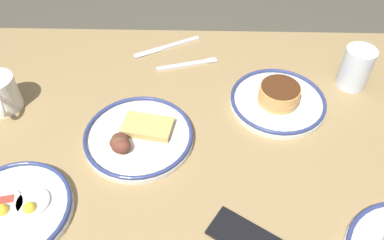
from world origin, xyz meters
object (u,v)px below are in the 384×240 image
(plate_near_main, at_px, (138,137))
(fork_near, at_px, (188,64))
(drinking_glass, at_px, (355,69))
(plate_center_pancakes, at_px, (278,99))
(coffee_mug, at_px, (0,94))
(butter_knife, at_px, (167,47))
(plate_far_companion, at_px, (12,210))
(cell_phone, at_px, (244,237))

(plate_near_main, bearing_deg, fork_near, -110.24)
(drinking_glass, bearing_deg, plate_center_pancakes, 22.46)
(coffee_mug, bearing_deg, butter_knife, -145.80)
(fork_near, bearing_deg, plate_far_companion, 55.69)
(fork_near, bearing_deg, drinking_glass, 170.88)
(cell_phone, height_order, butter_knife, cell_phone)
(fork_near, bearing_deg, butter_knife, -52.39)
(plate_near_main, height_order, plate_center_pancakes, plate_center_pancakes)
(plate_near_main, xyz_separation_m, drinking_glass, (-0.58, -0.23, 0.04))
(plate_center_pancakes, relative_size, fork_near, 1.39)
(butter_knife, bearing_deg, fork_near, 127.61)
(fork_near, bearing_deg, cell_phone, 103.37)
(drinking_glass, bearing_deg, fork_near, -9.12)
(plate_far_companion, xyz_separation_m, cell_phone, (-0.49, 0.04, -0.01))
(coffee_mug, relative_size, drinking_glass, 1.03)
(drinking_glass, bearing_deg, cell_phone, 55.23)
(cell_phone, bearing_deg, plate_near_main, -13.38)
(coffee_mug, xyz_separation_m, cell_phone, (-0.62, 0.37, -0.05))
(coffee_mug, distance_m, butter_knife, 0.51)
(plate_near_main, height_order, cell_phone, plate_near_main)
(plate_near_main, height_order, coffee_mug, coffee_mug)
(plate_center_pancakes, relative_size, drinking_glass, 2.18)
(cell_phone, bearing_deg, plate_far_companion, 27.15)
(plate_far_companion, relative_size, cell_phone, 1.75)
(fork_near, distance_m, butter_knife, 0.11)
(coffee_mug, bearing_deg, plate_center_pancakes, -177.76)
(butter_knife, bearing_deg, plate_near_main, 83.50)
(plate_near_main, height_order, plate_far_companion, plate_near_main)
(plate_far_companion, bearing_deg, drinking_glass, -151.80)
(coffee_mug, height_order, cell_phone, coffee_mug)
(plate_center_pancakes, bearing_deg, cell_phone, 73.53)
(cell_phone, xyz_separation_m, fork_near, (0.13, -0.56, -0.00))
(drinking_glass, xyz_separation_m, fork_near, (0.47, -0.08, -0.05))
(plate_near_main, bearing_deg, coffee_mug, -16.77)
(cell_phone, xyz_separation_m, butter_knife, (0.20, -0.65, -0.00))
(plate_center_pancakes, height_order, coffee_mug, coffee_mug)
(plate_center_pancakes, xyz_separation_m, plate_far_companion, (0.60, 0.35, -0.01))
(plate_near_main, distance_m, coffee_mug, 0.39)
(fork_near, height_order, butter_knife, same)
(plate_near_main, xyz_separation_m, coffee_mug, (0.37, -0.11, 0.03))
(plate_near_main, bearing_deg, plate_center_pancakes, -158.77)
(plate_center_pancakes, xyz_separation_m, coffee_mug, (0.74, 0.03, 0.03))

